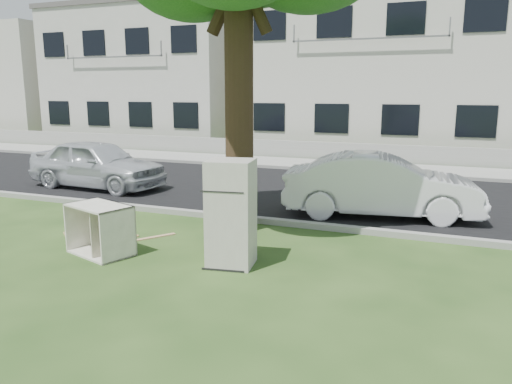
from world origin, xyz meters
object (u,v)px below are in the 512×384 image
at_px(fridge, 231,213).
at_px(car_left, 97,164).
at_px(cabinet, 100,230).
at_px(car_center, 381,185).

relative_size(fridge, car_left, 0.42).
relative_size(fridge, cabinet, 1.54).
distance_m(fridge, cabinet, 2.35).
relative_size(car_center, car_left, 1.03).
height_order(cabinet, car_left, car_left).
bearing_deg(car_center, cabinet, 127.84).
distance_m(cabinet, car_left, 6.18).
bearing_deg(car_left, fridge, -121.74).
distance_m(fridge, car_left, 7.64).
distance_m(car_center, car_left, 7.96).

